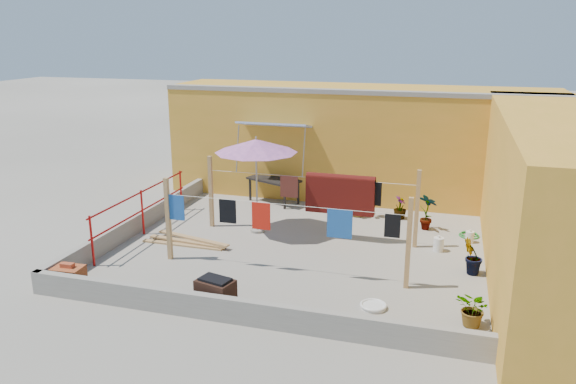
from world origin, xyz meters
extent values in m
plane|color=#9E998E|center=(0.00, 0.00, 0.00)|extent=(80.00, 80.00, 0.00)
cube|color=orange|center=(0.50, 4.70, 1.60)|extent=(11.00, 2.40, 3.20)
cube|color=gray|center=(0.50, 3.65, 3.15)|extent=(11.00, 0.35, 0.12)
cube|color=#2D51B2|center=(-1.60, 3.15, 2.25)|extent=(2.00, 0.79, 0.22)
cylinder|color=gray|center=(-2.55, 2.78, 1.60)|extent=(0.03, 0.30, 1.28)
cylinder|color=gray|center=(-0.65, 2.78, 1.60)|extent=(0.03, 0.30, 1.28)
cube|color=orange|center=(5.20, 0.00, 1.60)|extent=(2.40, 9.00, 3.20)
cube|color=gray|center=(0.00, -3.58, 0.22)|extent=(8.30, 0.16, 0.44)
cube|color=gray|center=(-4.08, 0.00, 0.22)|extent=(0.16, 7.30, 0.44)
cylinder|color=#A61110|center=(-3.85, -2.20, 0.55)|extent=(0.05, 0.05, 1.10)
cylinder|color=#A61110|center=(-3.85, -0.20, 0.55)|extent=(0.05, 0.05, 1.10)
cylinder|color=#A61110|center=(-3.85, 1.80, 0.55)|extent=(0.05, 0.05, 1.10)
cylinder|color=#A61110|center=(-3.85, -0.20, 1.05)|extent=(0.04, 4.20, 0.04)
cylinder|color=#A61110|center=(-3.85, -0.20, 0.60)|extent=(0.04, 4.20, 0.04)
cube|color=tan|center=(-2.50, -1.40, 0.90)|extent=(0.09, 0.09, 1.80)
cube|color=tan|center=(2.50, -1.40, 0.90)|extent=(0.09, 0.09, 1.80)
cube|color=tan|center=(2.50, 0.80, 0.90)|extent=(0.09, 0.09, 1.80)
cube|color=tan|center=(-2.50, 0.80, 0.90)|extent=(0.09, 0.09, 1.80)
cylinder|color=silver|center=(0.00, -1.40, 1.45)|extent=(5.00, 0.01, 0.01)
cylinder|color=silver|center=(0.00, 0.80, 1.45)|extent=(5.00, 0.01, 0.01)
cube|color=#460E0B|center=(0.75, 0.80, 1.07)|extent=(1.60, 0.22, 0.85)
cube|color=black|center=(1.53, 0.80, 1.18)|extent=(0.34, 0.02, 0.55)
cube|color=brown|center=(-0.48, 0.80, 1.19)|extent=(0.43, 0.02, 0.52)
cube|color=#1E52A3|center=(-2.30, -1.40, 1.18)|extent=(0.37, 0.02, 0.55)
cube|color=black|center=(-1.14, -1.40, 1.20)|extent=(0.36, 0.02, 0.50)
cube|color=red|center=(-0.42, -1.40, 1.17)|extent=(0.38, 0.02, 0.57)
cube|color=#1E52A3|center=(1.18, -1.40, 1.16)|extent=(0.49, 0.02, 0.58)
cube|color=black|center=(2.18, -1.40, 1.22)|extent=(0.30, 0.02, 0.46)
cylinder|color=gray|center=(-1.27, 0.75, 0.03)|extent=(0.35, 0.35, 0.06)
cylinder|color=gray|center=(-1.27, 0.75, 1.13)|extent=(0.04, 0.04, 2.25)
cone|color=#CA6CB0|center=(-1.27, 0.75, 2.14)|extent=(2.00, 2.00, 0.31)
cylinder|color=gray|center=(-1.27, 0.75, 2.31)|extent=(0.04, 0.04, 0.10)
cube|color=black|center=(-1.64, 3.20, 0.67)|extent=(1.66, 1.27, 0.06)
cube|color=black|center=(-2.35, 3.18, 0.33)|extent=(0.06, 0.06, 0.65)
cube|color=black|center=(-2.12, 3.73, 0.33)|extent=(0.06, 0.06, 0.65)
cube|color=black|center=(-1.16, 2.67, 0.33)|extent=(0.06, 0.06, 0.65)
cube|color=black|center=(-0.92, 3.22, 0.33)|extent=(0.06, 0.06, 0.65)
cube|color=#B6542A|center=(-3.70, -3.20, 0.20)|extent=(0.58, 0.44, 0.41)
cube|color=#B5512A|center=(-3.70, -3.20, 0.45)|extent=(0.26, 0.14, 0.08)
cube|color=tan|center=(-2.61, -0.64, 0.02)|extent=(1.98, 0.14, 0.04)
cube|color=tan|center=(-2.53, -0.52, 0.06)|extent=(1.98, 0.31, 0.04)
cube|color=tan|center=(-2.45, -0.40, 0.11)|extent=(1.96, 0.58, 0.04)
cube|color=black|center=(-0.65, -3.20, 0.27)|extent=(0.73, 0.57, 0.53)
cube|color=black|center=(-0.65, -3.20, 0.56)|extent=(0.60, 0.44, 0.04)
cylinder|color=silver|center=(2.02, -2.41, 0.03)|extent=(0.45, 0.45, 0.06)
torus|color=silver|center=(2.02, -2.41, 0.06)|extent=(0.48, 0.48, 0.05)
cylinder|color=silver|center=(3.02, 0.69, 0.16)|extent=(0.23, 0.23, 0.31)
cylinder|color=silver|center=(3.02, 0.69, 0.33)|extent=(0.06, 0.06, 0.05)
cylinder|color=silver|center=(3.70, 1.44, 0.13)|extent=(0.20, 0.20, 0.27)
cylinder|color=silver|center=(3.70, 1.44, 0.29)|extent=(0.05, 0.05, 0.04)
torus|color=#1B7C28|center=(3.70, 1.87, 0.02)|extent=(0.48, 0.48, 0.03)
torus|color=#1B7C28|center=(3.70, 1.87, 0.05)|extent=(0.40, 0.40, 0.03)
imported|color=#1D5919|center=(0.90, 2.68, 0.41)|extent=(0.94, 0.89, 0.81)
imported|color=#1D5919|center=(1.97, 2.74, 0.30)|extent=(0.35, 0.35, 0.60)
imported|color=#1D5919|center=(2.68, 2.07, 0.46)|extent=(0.59, 0.54, 0.93)
imported|color=#1D5919|center=(3.70, -0.41, 0.38)|extent=(0.54, 0.53, 0.76)
imported|color=#1D5919|center=(3.70, -2.58, 0.32)|extent=(0.75, 0.74, 0.63)
camera|label=1|loc=(3.12, -11.45, 4.72)|focal=35.00mm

